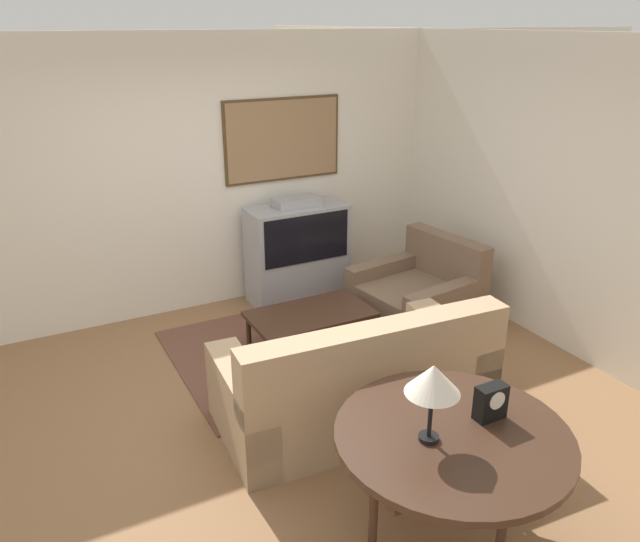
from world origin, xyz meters
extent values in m
plane|color=#8E6642|center=(0.00, 0.00, 0.00)|extent=(12.00, 12.00, 0.00)
cube|color=silver|center=(0.00, 2.13, 1.35)|extent=(12.00, 0.06, 2.70)
cube|color=#4C381E|center=(0.96, 2.08, 1.65)|extent=(1.27, 0.03, 0.83)
cube|color=#93704C|center=(0.96, 2.07, 1.65)|extent=(1.22, 0.01, 0.78)
cube|color=silver|center=(2.63, 0.00, 1.35)|extent=(0.06, 12.00, 2.70)
cube|color=brown|center=(0.44, 0.77, 0.01)|extent=(2.10, 1.81, 0.01)
cube|color=#9E9EA3|center=(0.96, 1.78, 0.23)|extent=(1.03, 0.46, 0.46)
cube|color=#9E9EA3|center=(0.96, 1.78, 0.74)|extent=(1.03, 0.46, 0.56)
cube|color=black|center=(0.96, 1.55, 0.74)|extent=(0.92, 0.01, 0.49)
cube|color=#9E9EA3|center=(0.96, 1.78, 1.07)|extent=(0.46, 0.25, 0.09)
cube|color=tan|center=(0.37, -0.35, 0.22)|extent=(2.00, 1.08, 0.45)
cube|color=tan|center=(0.35, -0.72, 0.69)|extent=(1.95, 0.35, 0.49)
cube|color=tan|center=(1.22, -0.41, 0.30)|extent=(0.30, 0.97, 0.61)
cube|color=tan|center=(-0.48, -0.30, 0.30)|extent=(0.30, 0.97, 0.61)
cube|color=#7C664D|center=(0.79, -0.62, 0.62)|extent=(0.37, 0.14, 0.34)
cube|color=#7C664D|center=(-0.08, -0.56, 0.62)|extent=(0.37, 0.14, 0.34)
cube|color=brown|center=(1.73, 0.75, 0.19)|extent=(1.13, 1.13, 0.39)
cube|color=brown|center=(2.13, 0.80, 0.60)|extent=(0.32, 1.01, 0.43)
cube|color=brown|center=(1.67, 1.16, 0.26)|extent=(1.01, 0.30, 0.53)
cube|color=brown|center=(1.79, 0.33, 0.26)|extent=(1.01, 0.30, 0.53)
cube|color=#3D2619|center=(0.55, 0.67, 0.37)|extent=(1.07, 0.61, 0.04)
cylinder|color=#3D2619|center=(0.06, 0.42, 0.18)|extent=(0.04, 0.04, 0.35)
cylinder|color=#3D2619|center=(1.04, 0.42, 0.18)|extent=(0.04, 0.04, 0.35)
cylinder|color=#3D2619|center=(0.06, 0.93, 0.18)|extent=(0.04, 0.04, 0.35)
cylinder|color=#3D2619|center=(1.04, 0.93, 0.18)|extent=(0.04, 0.04, 0.35)
cylinder|color=#3D2619|center=(0.25, -1.62, 0.70)|extent=(1.29, 1.29, 0.04)
cube|color=#3D2619|center=(0.25, -1.62, 0.64)|extent=(1.10, 0.52, 0.08)
cylinder|color=#3D2619|center=(-0.20, -1.55, 0.34)|extent=(0.05, 0.05, 0.68)
cylinder|color=#3D2619|center=(0.70, -1.55, 0.34)|extent=(0.05, 0.05, 0.68)
cylinder|color=#3D2619|center=(0.25, -2.04, 0.34)|extent=(0.05, 0.05, 0.68)
cylinder|color=black|center=(0.10, -1.60, 0.74)|extent=(0.11, 0.11, 0.02)
cylinder|color=black|center=(0.10, -1.60, 0.95)|extent=(0.02, 0.02, 0.39)
cone|color=silver|center=(0.10, -1.60, 1.10)|extent=(0.29, 0.29, 0.16)
cube|color=black|center=(0.51, -1.60, 0.83)|extent=(0.18, 0.09, 0.20)
cylinder|color=white|center=(0.51, -1.65, 0.86)|extent=(0.10, 0.01, 0.10)
camera|label=1|loc=(-1.68, -3.74, 2.79)|focal=35.00mm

